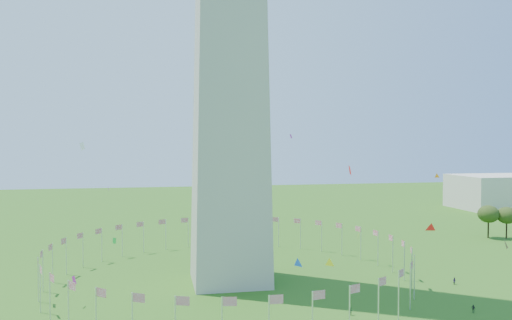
% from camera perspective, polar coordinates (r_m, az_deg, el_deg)
% --- Properties ---
extents(flag_ring, '(80.24, 80.24, 9.00)m').
position_cam_1_polar(flag_ring, '(115.81, -3.00, -11.56)').
color(flag_ring, silver).
rests_on(flag_ring, ground).
extents(gov_building_east_a, '(50.00, 30.00, 16.00)m').
position_cam_1_polar(gov_building_east_a, '(269.99, 26.79, -3.24)').
color(gov_building_east_a, beige).
rests_on(gov_building_east_a, ground).
extents(kites_aloft, '(85.06, 72.44, 38.15)m').
position_cam_1_polar(kites_aloft, '(92.39, 12.02, -6.37)').
color(kites_aloft, blue).
rests_on(kites_aloft, ground).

